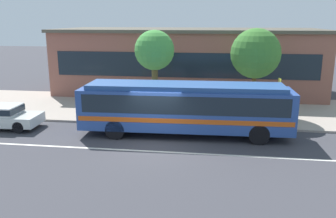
% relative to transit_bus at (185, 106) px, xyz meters
% --- Properties ---
extents(ground_plane, '(120.00, 120.00, 0.00)m').
position_rel_transit_bus_xyz_m(ground_plane, '(-1.33, -1.83, -1.59)').
color(ground_plane, '#3A3A40').
extents(sidewalk_slab, '(60.00, 8.00, 0.12)m').
position_rel_transit_bus_xyz_m(sidewalk_slab, '(-1.33, 5.35, -1.53)').
color(sidewalk_slab, '#A19387').
rests_on(sidewalk_slab, ground_plane).
extents(lane_stripe_center, '(56.00, 0.16, 0.01)m').
position_rel_transit_bus_xyz_m(lane_stripe_center, '(-1.33, -2.63, -1.58)').
color(lane_stripe_center, silver).
rests_on(lane_stripe_center, ground_plane).
extents(transit_bus, '(10.88, 2.76, 2.72)m').
position_rel_transit_bus_xyz_m(transit_bus, '(0.00, 0.00, 0.00)').
color(transit_bus, '#294991').
rests_on(transit_bus, ground_plane).
extents(sedan_behind_bus, '(4.28, 1.98, 1.29)m').
position_rel_transit_bus_xyz_m(sedan_behind_bus, '(-10.32, -0.21, -0.86)').
color(sedan_behind_bus, silver).
rests_on(sedan_behind_bus, ground_plane).
extents(pedestrian_waiting_near_sign, '(0.47, 0.47, 1.71)m').
position_rel_transit_bus_xyz_m(pedestrian_waiting_near_sign, '(4.20, 2.29, -0.47)').
color(pedestrian_waiting_near_sign, '#7A6D54').
rests_on(pedestrian_waiting_near_sign, sidewalk_slab).
extents(pedestrian_walking_along_curb, '(0.47, 0.47, 1.72)m').
position_rel_transit_bus_xyz_m(pedestrian_walking_along_curb, '(-4.94, 1.76, -0.45)').
color(pedestrian_walking_along_curb, '#6C604C').
rests_on(pedestrian_walking_along_curb, sidewalk_slab).
extents(pedestrian_standing_by_tree, '(0.41, 0.41, 1.69)m').
position_rel_transit_bus_xyz_m(pedestrian_standing_by_tree, '(-3.76, 3.27, -0.48)').
color(pedestrian_standing_by_tree, '#746E55').
rests_on(pedestrian_standing_by_tree, sidewalk_slab).
extents(bus_stop_sign, '(0.09, 0.44, 2.66)m').
position_rel_transit_bus_xyz_m(bus_stop_sign, '(4.98, 2.09, 0.23)').
color(bus_stop_sign, gray).
rests_on(bus_stop_sign, sidewalk_slab).
extents(street_tree_near_stop, '(2.47, 2.47, 5.18)m').
position_rel_transit_bus_xyz_m(street_tree_near_stop, '(-2.32, 4.05, 2.40)').
color(street_tree_near_stop, brown).
rests_on(street_tree_near_stop, sidewalk_slab).
extents(street_tree_mid_block, '(3.04, 3.04, 5.29)m').
position_rel_transit_bus_xyz_m(street_tree_mid_block, '(3.85, 4.55, 2.29)').
color(street_tree_mid_block, brown).
rests_on(street_tree_mid_block, sidewalk_slab).
extents(station_building, '(20.98, 8.47, 5.18)m').
position_rel_transit_bus_xyz_m(station_building, '(-0.87, 11.62, 1.01)').
color(station_building, '#8B5548').
rests_on(station_building, ground_plane).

